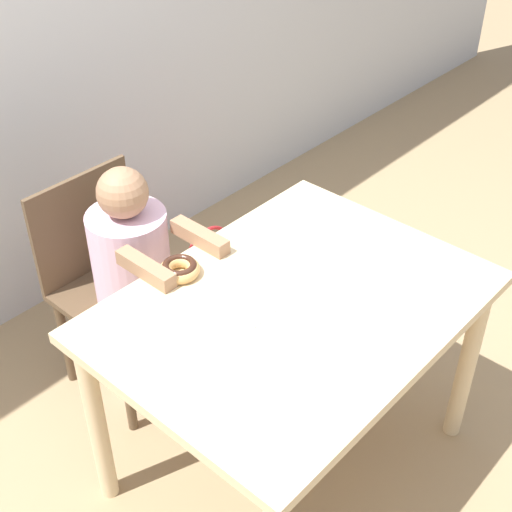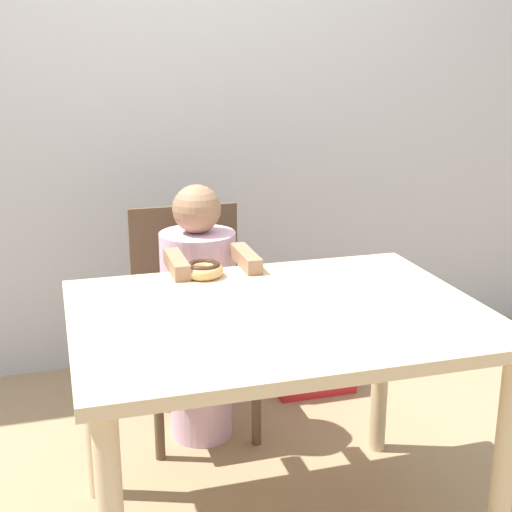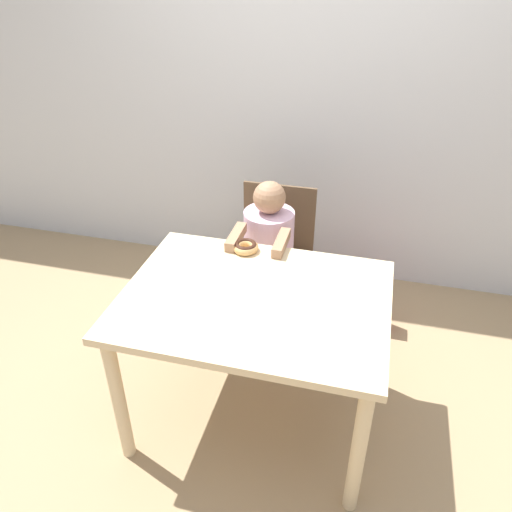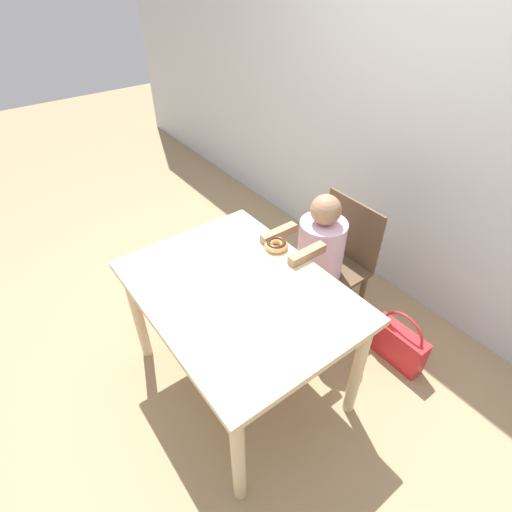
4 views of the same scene
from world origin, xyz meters
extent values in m
plane|color=#997F5B|center=(0.00, 0.00, 0.00)|extent=(12.00, 12.00, 0.00)
cube|color=silver|center=(0.00, 1.41, 1.25)|extent=(8.00, 0.05, 2.50)
cube|color=beige|center=(0.00, 0.00, 0.72)|extent=(1.13, 0.85, 0.03)
cylinder|color=beige|center=(-0.51, -0.37, 0.35)|extent=(0.06, 0.06, 0.70)
cylinder|color=beige|center=(0.51, -0.37, 0.35)|extent=(0.06, 0.06, 0.70)
cylinder|color=beige|center=(-0.51, 0.37, 0.35)|extent=(0.06, 0.06, 0.70)
cylinder|color=beige|center=(0.51, 0.37, 0.35)|extent=(0.06, 0.06, 0.70)
cube|color=brown|center=(-0.09, 0.71, 0.42)|extent=(0.43, 0.44, 0.03)
cube|color=brown|center=(-0.09, 0.92, 0.64)|extent=(0.43, 0.02, 0.41)
cylinder|color=brown|center=(-0.27, 0.52, 0.20)|extent=(0.04, 0.04, 0.41)
cylinder|color=brown|center=(0.09, 0.52, 0.20)|extent=(0.04, 0.04, 0.41)
cylinder|color=brown|center=(-0.27, 0.89, 0.20)|extent=(0.04, 0.04, 0.41)
cylinder|color=brown|center=(0.09, 0.89, 0.20)|extent=(0.04, 0.04, 0.41)
cylinder|color=silver|center=(-0.09, 0.65, 0.22)|extent=(0.23, 0.23, 0.43)
cylinder|color=silver|center=(-0.09, 0.65, 0.62)|extent=(0.27, 0.27, 0.36)
sphere|color=#997051|center=(-0.09, 0.65, 0.88)|extent=(0.17, 0.17, 0.17)
cube|color=#997051|center=(-0.21, 0.42, 0.76)|extent=(0.05, 0.23, 0.05)
cube|color=#997051|center=(0.02, 0.42, 0.76)|extent=(0.05, 0.23, 0.05)
torus|color=tan|center=(-0.14, 0.35, 0.75)|extent=(0.13, 0.13, 0.04)
torus|color=#381E14|center=(-0.14, 0.35, 0.77)|extent=(0.11, 0.11, 0.02)
cube|color=white|center=(-0.08, 0.12, 0.74)|extent=(0.23, 0.23, 0.00)
cube|color=red|center=(0.45, 0.84, 0.12)|extent=(0.34, 0.11, 0.25)
torus|color=red|center=(0.45, 0.84, 0.25)|extent=(0.27, 0.02, 0.27)
camera|label=1|loc=(-1.27, -0.99, 2.09)|focal=50.00mm
camera|label=2|loc=(-0.58, -1.75, 1.43)|focal=50.00mm
camera|label=3|loc=(0.43, -1.65, 2.01)|focal=35.00mm
camera|label=4|loc=(1.17, -0.77, 2.05)|focal=28.00mm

